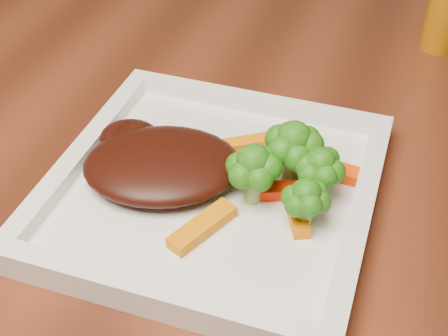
% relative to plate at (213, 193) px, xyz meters
% --- Properties ---
extents(plate, '(0.27, 0.27, 0.01)m').
position_rel_plate_xyz_m(plate, '(0.00, 0.00, 0.00)').
color(plate, white).
rests_on(plate, dining_table).
extents(steak, '(0.16, 0.14, 0.03)m').
position_rel_plate_xyz_m(steak, '(-0.05, -0.00, 0.02)').
color(steak, '#340E07').
rests_on(steak, plate).
extents(broccoli_0, '(0.07, 0.07, 0.07)m').
position_rel_plate_xyz_m(broccoli_0, '(0.06, 0.03, 0.04)').
color(broccoli_0, '#265C0F').
rests_on(broccoli_0, plate).
extents(broccoli_1, '(0.05, 0.05, 0.06)m').
position_rel_plate_xyz_m(broccoli_1, '(0.09, 0.02, 0.04)').
color(broccoli_1, '#1E6310').
rests_on(broccoli_1, plate).
extents(broccoli_2, '(0.06, 0.06, 0.06)m').
position_rel_plate_xyz_m(broccoli_2, '(0.08, -0.02, 0.04)').
color(broccoli_2, '#146510').
rests_on(broccoli_2, plate).
extents(broccoli_3, '(0.06, 0.06, 0.06)m').
position_rel_plate_xyz_m(broccoli_3, '(0.04, -0.00, 0.04)').
color(broccoli_3, '#246911').
rests_on(broccoli_3, plate).
extents(carrot_2, '(0.04, 0.07, 0.01)m').
position_rel_plate_xyz_m(carrot_2, '(0.01, -0.05, 0.01)').
color(carrot_2, orange).
rests_on(carrot_2, plate).
extents(carrot_3, '(0.06, 0.02, 0.01)m').
position_rel_plate_xyz_m(carrot_3, '(0.10, 0.05, 0.01)').
color(carrot_3, '#FF3F04').
rests_on(carrot_3, plate).
extents(carrot_4, '(0.05, 0.04, 0.01)m').
position_rel_plate_xyz_m(carrot_4, '(0.02, 0.06, 0.01)').
color(carrot_4, orange).
rests_on(carrot_4, plate).
extents(carrot_5, '(0.03, 0.05, 0.01)m').
position_rel_plate_xyz_m(carrot_5, '(0.08, -0.01, 0.01)').
color(carrot_5, orange).
rests_on(carrot_5, plate).
extents(carrot_6, '(0.06, 0.03, 0.01)m').
position_rel_plate_xyz_m(carrot_6, '(0.06, 0.01, 0.01)').
color(carrot_6, red).
rests_on(carrot_6, plate).
extents(spice_shaker, '(0.05, 0.05, 0.09)m').
position_rel_plate_xyz_m(spice_shaker, '(0.16, 0.33, 0.04)').
color(spice_shaker, '#A05D08').
rests_on(spice_shaker, dining_table).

